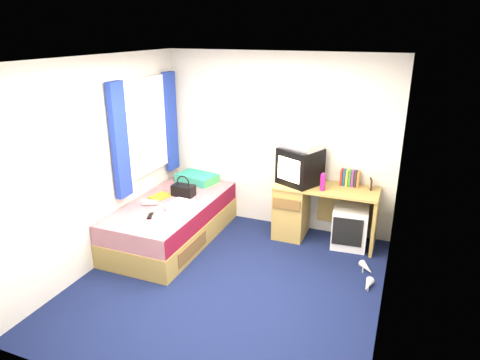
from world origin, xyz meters
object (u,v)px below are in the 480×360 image
at_px(desk, 305,208).
at_px(water_bottle, 150,203).
at_px(bed, 173,221).
at_px(pillow, 197,178).
at_px(crt_tv, 300,166).
at_px(towel, 183,206).
at_px(remote_control, 150,216).
at_px(picture_frame, 371,184).
at_px(pink_water_bottle, 323,183).
at_px(colour_swatch_fan, 150,214).
at_px(storage_cube, 350,226).
at_px(aerosol_can, 315,178).
at_px(vcr, 301,145).
at_px(handbag, 183,190).
at_px(magazine, 160,196).
at_px(white_heels, 367,276).

bearing_deg(desk, water_bottle, -152.24).
bearing_deg(bed, pillow, 92.83).
height_order(crt_tv, towel, crt_tv).
bearing_deg(crt_tv, remote_control, -113.93).
xyz_separation_m(picture_frame, pink_water_bottle, (-0.55, -0.26, 0.03)).
xyz_separation_m(towel, colour_swatch_fan, (-0.31, -0.25, -0.05)).
relative_size(storage_cube, crt_tv, 0.87).
xyz_separation_m(aerosol_can, remote_control, (-1.69, -1.28, -0.28)).
bearing_deg(picture_frame, storage_cube, -153.46).
xyz_separation_m(vcr, pink_water_bottle, (0.33, -0.15, -0.41)).
distance_m(desk, handbag, 1.64).
bearing_deg(aerosol_can, pink_water_bottle, -53.57).
relative_size(bed, handbag, 6.64).
relative_size(desk, water_bottle, 6.50).
height_order(desk, remote_control, desk).
height_order(picture_frame, pink_water_bottle, pink_water_bottle).
bearing_deg(picture_frame, magazine, -177.34).
distance_m(desk, aerosol_can, 0.44).
height_order(crt_tv, remote_control, crt_tv).
height_order(desk, storage_cube, desk).
bearing_deg(magazine, picture_frame, 16.24).
bearing_deg(pink_water_bottle, handbag, -169.20).
distance_m(picture_frame, pink_water_bottle, 0.61).
relative_size(pink_water_bottle, white_heels, 0.35).
relative_size(pink_water_bottle, water_bottle, 1.02).
xyz_separation_m(storage_cube, colour_swatch_fan, (-2.24, -1.13, 0.28)).
height_order(pillow, storage_cube, pillow).
xyz_separation_m(pink_water_bottle, handbag, (-1.79, -0.34, -0.23)).
bearing_deg(bed, vcr, 26.29).
bearing_deg(crt_tv, colour_swatch_fan, -116.20).
distance_m(pillow, crt_tv, 1.59).
relative_size(picture_frame, white_heels, 0.24).
xyz_separation_m(bed, white_heels, (2.52, -0.04, -0.23)).
bearing_deg(towel, handbag, 117.66).
xyz_separation_m(storage_cube, picture_frame, (0.19, 0.16, 0.55)).
bearing_deg(pink_water_bottle, aerosol_can, 126.43).
bearing_deg(white_heels, picture_frame, 98.28).
bearing_deg(desk, towel, -144.99).
relative_size(desk, colour_swatch_fan, 5.91).
distance_m(pillow, water_bottle, 1.01).
bearing_deg(crt_tv, vcr, 90.00).
height_order(desk, magazine, desk).
bearing_deg(desk, picture_frame, 8.34).
height_order(pink_water_bottle, towel, pink_water_bottle).
height_order(bed, white_heels, bed).
relative_size(crt_tv, vcr, 1.32).
height_order(crt_tv, magazine, crt_tv).
xyz_separation_m(storage_cube, towel, (-1.93, -0.88, 0.32)).
xyz_separation_m(bed, water_bottle, (-0.19, -0.20, 0.31)).
relative_size(desk, magazine, 4.64).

